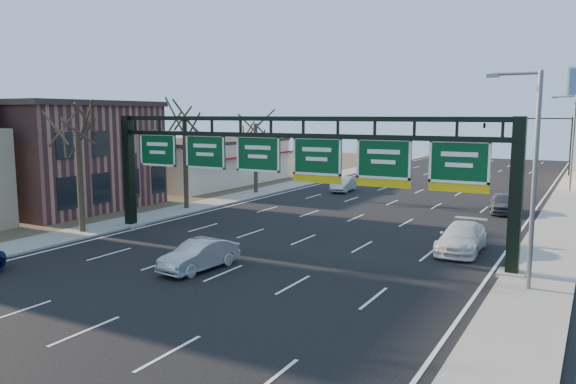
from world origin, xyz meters
The scene contains 18 objects.
ground centered at (0.00, 0.00, 0.00)m, with size 160.00×160.00×0.00m, color black.
sidewalk_left centered at (-12.80, 20.00, 0.06)m, with size 3.00×120.00×0.12m, color gray.
sidewalk_right centered at (12.80, 20.00, 0.06)m, with size 3.00×120.00×0.12m, color gray.
dirt_strip_left centered at (-25.00, 20.00, 0.03)m, with size 21.00×120.00×0.06m, color #473D2B.
lane_markings centered at (0.00, 20.00, 0.01)m, with size 21.60×120.00×0.01m, color white.
sign_gantry centered at (0.16, 8.00, 4.63)m, with size 24.60×1.20×7.20m.
brick_block centered at (-21.50, 11.00, 4.16)m, with size 10.40×12.40×8.30m.
cream_strip centered at (-21.48, 29.00, 2.36)m, with size 10.90×18.40×4.70m.
tree_gantry centered at (-12.80, 5.00, 7.11)m, with size 3.60×3.60×8.48m.
tree_mid centered at (-12.80, 15.00, 7.85)m, with size 3.60×3.60×9.24m.
tree_far centered at (-12.80, 25.00, 7.48)m, with size 3.60×3.60×8.86m.
streetlight_near centered at (12.47, 6.00, 5.08)m, with size 2.15×0.22×9.00m.
streetlight_far centered at (12.47, 40.00, 5.08)m, with size 2.15×0.22×9.00m.
traffic_signal_mast centered at (5.69, 55.00, 5.50)m, with size 10.16×0.54×7.00m.
car_silver_sedan centered at (-1.35, 1.94, 0.70)m, with size 1.48×4.25×1.40m, color #A5A6AA.
car_white_wagon centered at (8.71, 11.58, 0.75)m, with size 2.11×5.20×1.51m, color silver.
car_grey_far centered at (8.78, 25.20, 0.76)m, with size 1.79×4.45×1.52m, color #424548.
car_silver_distant centered at (-6.26, 30.27, 0.70)m, with size 1.48×4.24×1.40m, color #BABABF.
Camera 1 is at (14.84, -18.53, 7.27)m, focal length 35.00 mm.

